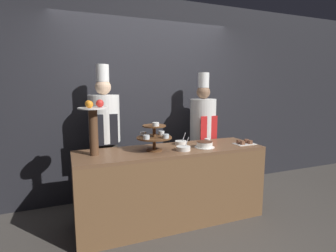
{
  "coord_description": "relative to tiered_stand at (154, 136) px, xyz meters",
  "views": [
    {
      "loc": [
        -1.12,
        -2.39,
        1.56
      ],
      "look_at": [
        0.0,
        0.42,
        1.12
      ],
      "focal_mm": 28.0,
      "sensor_mm": 36.0,
      "label": 1
    }
  ],
  "objects": [
    {
      "name": "serving_bowl_near",
      "position": [
        0.3,
        -0.11,
        -0.15
      ],
      "size": [
        0.16,
        0.16,
        0.15
      ],
      "color": "white",
      "rests_on": "buffet_counter"
    },
    {
      "name": "fruit_pedestal",
      "position": [
        -0.64,
        0.05,
        0.17
      ],
      "size": [
        0.3,
        0.3,
        0.58
      ],
      "color": "brown",
      "rests_on": "buffet_counter"
    },
    {
      "name": "cake_round",
      "position": [
        0.6,
        -0.07,
        -0.14
      ],
      "size": [
        0.23,
        0.23,
        0.07
      ],
      "color": "white",
      "rests_on": "buffet_counter"
    },
    {
      "name": "serving_bowl_far",
      "position": [
        0.41,
        0.18,
        -0.15
      ],
      "size": [
        0.15,
        0.15,
        0.15
      ],
      "color": "white",
      "rests_on": "buffet_counter"
    },
    {
      "name": "ground_plane",
      "position": [
        0.21,
        -0.3,
        -1.04
      ],
      "size": [
        14.0,
        14.0,
        0.0
      ],
      "primitive_type": "plane",
      "color": "#47423D"
    },
    {
      "name": "cup_white",
      "position": [
        0.72,
        0.07,
        -0.14
      ],
      "size": [
        0.07,
        0.07,
        0.07
      ],
      "color": "white",
      "rests_on": "buffet_counter"
    },
    {
      "name": "chef_center_left",
      "position": [
        0.93,
        0.57,
        -0.08
      ],
      "size": [
        0.37,
        0.37,
        1.77
      ],
      "color": "#38332D",
      "rests_on": "ground_plane"
    },
    {
      "name": "cake_square_tray",
      "position": [
        1.15,
        -0.09,
        -0.15
      ],
      "size": [
        0.25,
        0.17,
        0.05
      ],
      "color": "white",
      "rests_on": "buffet_counter"
    },
    {
      "name": "buffet_counter",
      "position": [
        0.21,
        0.02,
        -0.6
      ],
      "size": [
        2.16,
        0.64,
        0.87
      ],
      "color": "brown",
      "rests_on": "ground_plane"
    },
    {
      "name": "tiered_stand",
      "position": [
        0.0,
        0.0,
        0.0
      ],
      "size": [
        0.39,
        0.39,
        0.33
      ],
      "color": "brown",
      "rests_on": "buffet_counter"
    },
    {
      "name": "chef_left",
      "position": [
        -0.46,
        0.57,
        -0.03
      ],
      "size": [
        0.38,
        0.38,
        1.84
      ],
      "color": "#38332D",
      "rests_on": "ground_plane"
    },
    {
      "name": "wall_back",
      "position": [
        0.21,
        0.94,
        0.36
      ],
      "size": [
        10.0,
        0.06,
        2.8
      ],
      "color": "#232328",
      "rests_on": "ground_plane"
    }
  ]
}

